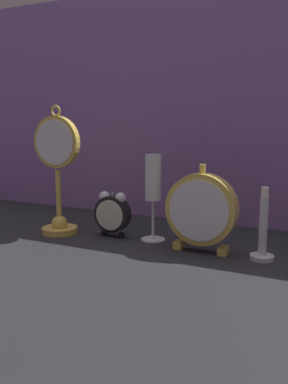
{
  "coord_description": "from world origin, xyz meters",
  "views": [
    {
      "loc": [
        0.47,
        -0.87,
        0.3
      ],
      "look_at": [
        0.0,
        0.08,
        0.12
      ],
      "focal_mm": 40.0,
      "sensor_mm": 36.0,
      "label": 1
    }
  ],
  "objects_px": {
    "alarm_clock_twin_bell": "(112,212)",
    "mantel_clock_silver": "(201,210)",
    "champagne_flute": "(153,185)",
    "brass_candlestick": "(263,235)",
    "pocket_watch_on_stand": "(58,175)"
  },
  "relations": [
    {
      "from": "brass_candlestick",
      "to": "pocket_watch_on_stand",
      "type": "bearing_deg",
      "value": -178.13
    },
    {
      "from": "pocket_watch_on_stand",
      "to": "mantel_clock_silver",
      "type": "distance_m",
      "value": 0.4
    },
    {
      "from": "alarm_clock_twin_bell",
      "to": "pocket_watch_on_stand",
      "type": "bearing_deg",
      "value": -166.4
    },
    {
      "from": "alarm_clock_twin_bell",
      "to": "mantel_clock_silver",
      "type": "bearing_deg",
      "value": -5.31
    },
    {
      "from": "alarm_clock_twin_bell",
      "to": "brass_candlestick",
      "type": "height_order",
      "value": "brass_candlestick"
    },
    {
      "from": "champagne_flute",
      "to": "alarm_clock_twin_bell",
      "type": "bearing_deg",
      "value": -171.55
    },
    {
      "from": "pocket_watch_on_stand",
      "to": "mantel_clock_silver",
      "type": "xyz_separation_m",
      "value": [
        0.39,
        0.01,
        -0.06
      ]
    },
    {
      "from": "pocket_watch_on_stand",
      "to": "brass_candlestick",
      "type": "height_order",
      "value": "pocket_watch_on_stand"
    },
    {
      "from": "alarm_clock_twin_bell",
      "to": "mantel_clock_silver",
      "type": "xyz_separation_m",
      "value": [
        0.25,
        -0.02,
        0.03
      ]
    },
    {
      "from": "alarm_clock_twin_bell",
      "to": "champagne_flute",
      "type": "relative_size",
      "value": 0.54
    },
    {
      "from": "mantel_clock_silver",
      "to": "alarm_clock_twin_bell",
      "type": "bearing_deg",
      "value": 174.69
    },
    {
      "from": "pocket_watch_on_stand",
      "to": "alarm_clock_twin_bell",
      "type": "bearing_deg",
      "value": 13.6
    },
    {
      "from": "pocket_watch_on_stand",
      "to": "alarm_clock_twin_bell",
      "type": "relative_size",
      "value": 2.87
    },
    {
      "from": "alarm_clock_twin_bell",
      "to": "brass_candlestick",
      "type": "distance_m",
      "value": 0.39
    },
    {
      "from": "champagne_flute",
      "to": "brass_candlestick",
      "type": "xyz_separation_m",
      "value": [
        0.28,
        -0.03,
        -0.09
      ]
    }
  ]
}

